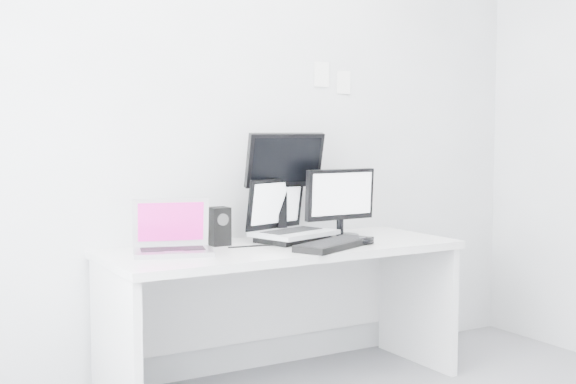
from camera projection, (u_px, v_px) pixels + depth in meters
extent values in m
plane|color=silver|center=(250.00, 122.00, 4.09)|extent=(3.60, 0.00, 3.60)
cube|color=silver|center=(283.00, 317.00, 3.87)|extent=(1.80, 0.70, 0.73)
cube|color=#ACACB1|center=(173.00, 226.00, 3.55)|extent=(0.42, 0.36, 0.27)
cube|color=black|center=(219.00, 226.00, 3.83)|extent=(0.11, 0.11, 0.19)
cube|color=#B5B8BD|center=(294.00, 209.00, 3.95)|extent=(0.48, 0.42, 0.34)
cube|color=black|center=(283.00, 184.00, 4.05)|extent=(0.44, 0.18, 0.58)
cube|color=black|center=(341.00, 202.00, 4.08)|extent=(0.42, 0.20, 0.38)
cube|color=black|center=(334.00, 244.00, 3.76)|extent=(0.52, 0.36, 0.03)
ellipsoid|color=black|center=(365.00, 241.00, 3.86)|extent=(0.14, 0.12, 0.04)
cube|color=white|center=(322.00, 74.00, 4.28)|extent=(0.10, 0.00, 0.14)
cube|color=white|center=(344.00, 82.00, 4.36)|extent=(0.09, 0.00, 0.13)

